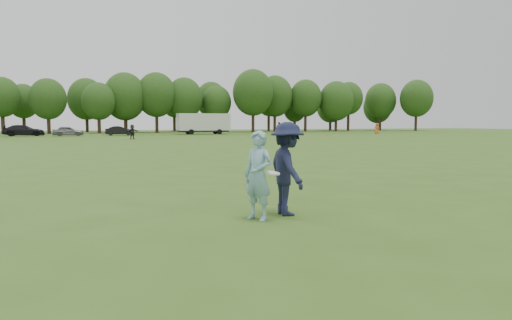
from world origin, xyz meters
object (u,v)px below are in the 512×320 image
object	(u,v)px
field_cone	(325,135)
car_d	(24,131)
player_far_d	(132,132)
car_e	(68,131)
defender	(287,169)
player_far_b	(279,130)
cargo_trailer	(204,123)
thrower	(258,176)
car_f	(120,131)
player_far_c	(377,128)

from	to	relation	value
field_cone	car_d	bearing A→B (deg)	156.46
player_far_d	car_e	bearing A→B (deg)	90.02
defender	car_d	bearing A→B (deg)	12.90
player_far_b	player_far_d	distance (m)	18.15
defender	cargo_trailer	bearing A→B (deg)	-10.49
car_e	player_far_d	bearing A→B (deg)	-153.05
player_far_b	field_cone	distance (m)	6.43
thrower	car_f	bearing A→B (deg)	147.90
player_far_d	field_cone	xyz separation A→B (m)	(24.48, 0.54, -0.67)
thrower	defender	distance (m)	0.79
player_far_b	player_far_c	distance (m)	22.20
thrower	car_d	xyz separation A→B (m)	(-11.22, 60.44, -0.14)
player_far_c	car_d	bearing A→B (deg)	25.40
player_far_c	car_f	size ratio (longest dim) A/B	0.44
thrower	car_e	size ratio (longest dim) A/B	0.45
thrower	player_far_c	xyz separation A→B (m)	(40.20, 53.15, -0.02)
player_far_c	player_far_d	distance (m)	39.82
player_far_c	player_far_d	world-z (taller)	player_far_c
player_far_d	car_d	distance (m)	21.05
defender	player_far_b	size ratio (longest dim) A/B	1.03
defender	field_cone	distance (m)	50.71
player_far_d	defender	bearing A→B (deg)	-116.91
car_d	car_f	xyz separation A→B (m)	(12.36, -1.88, -0.09)
player_far_c	cargo_trailer	bearing A→B (deg)	17.72
thrower	car_e	distance (m)	58.60
player_far_c	car_e	world-z (taller)	player_far_c
thrower	car_e	bearing A→B (deg)	154.49
car_f	thrower	bearing A→B (deg)	-178.38
player_far_b	car_d	bearing A→B (deg)	-145.65
player_far_b	field_cone	world-z (taller)	player_far_b
player_far_d	car_e	distance (m)	16.28
car_d	cargo_trailer	xyz separation A→B (m)	(24.96, 0.17, 1.03)
defender	field_cone	size ratio (longest dim) A/B	6.51
defender	field_cone	world-z (taller)	defender
player_far_c	car_d	distance (m)	51.93
defender	field_cone	xyz separation A→B (m)	(25.26, 43.97, -0.83)
car_e	car_f	xyz separation A→B (m)	(6.73, 0.23, -0.02)
player_far_c	field_cone	world-z (taller)	player_far_c
car_f	field_cone	world-z (taller)	car_f
player_far_b	car_f	world-z (taller)	player_far_b
cargo_trailer	player_far_d	bearing A→B (deg)	-125.81
thrower	player_far_d	distance (m)	43.71
car_d	player_far_d	bearing A→B (deg)	-142.78
field_cone	player_far_c	bearing A→B (deg)	32.16
car_e	player_far_b	bearing A→B (deg)	-117.21
defender	car_f	distance (m)	58.31
car_e	car_f	size ratio (longest dim) A/B	0.99
car_f	cargo_trailer	bearing A→B (deg)	-78.01
cargo_trailer	car_d	bearing A→B (deg)	-179.60
thrower	car_e	world-z (taller)	thrower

